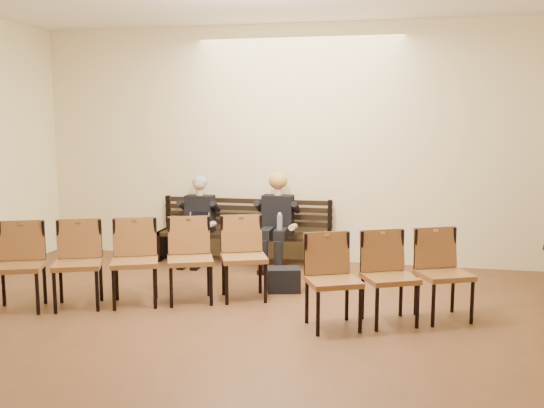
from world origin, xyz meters
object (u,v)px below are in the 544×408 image
(seated_man, at_px, (198,221))
(bag, at_px, (284,280))
(chair_row_front, at_px, (135,262))
(seated_woman, at_px, (276,223))
(bench, at_px, (243,248))
(laptop, at_px, (197,227))
(water_bottle, at_px, (280,231))
(chair_row_back, at_px, (390,278))

(seated_man, height_order, bag, seated_man)
(bag, relative_size, chair_row_front, 0.13)
(chair_row_front, bearing_deg, seated_woman, 38.50)
(seated_woman, bearing_deg, bench, 167.18)
(bench, height_order, chair_row_front, chair_row_front)
(bench, distance_m, laptop, 0.76)
(chair_row_front, bearing_deg, seated_man, 67.44)
(water_bottle, relative_size, chair_row_back, 0.14)
(laptop, height_order, chair_row_back, chair_row_back)
(bag, bearing_deg, chair_row_front, -150.61)
(seated_woman, height_order, chair_row_front, seated_woman)
(water_bottle, xyz_separation_m, chair_row_back, (1.56, -1.93, -0.09))
(seated_man, height_order, chair_row_front, seated_man)
(bench, distance_m, seated_man, 0.78)
(bench, xyz_separation_m, chair_row_front, (-0.69, -2.26, 0.27))
(bench, distance_m, chair_row_back, 3.20)
(seated_woman, relative_size, laptop, 4.27)
(seated_man, xyz_separation_m, chair_row_front, (-0.02, -2.14, -0.13))
(laptop, relative_size, chair_row_back, 0.17)
(laptop, bearing_deg, bag, -21.59)
(bag, height_order, chair_row_front, chair_row_front)
(chair_row_back, bearing_deg, water_bottle, 104.08)
(water_bottle, height_order, bag, water_bottle)
(water_bottle, height_order, chair_row_front, chair_row_front)
(laptop, bearing_deg, seated_woman, 22.49)
(laptop, height_order, chair_row_front, chair_row_front)
(bench, relative_size, bag, 6.46)
(seated_woman, xyz_separation_m, chair_row_back, (1.66, -2.20, -0.15))
(seated_man, distance_m, chair_row_back, 3.60)
(seated_woman, height_order, laptop, seated_woman)
(seated_man, relative_size, chair_row_front, 0.41)
(seated_woman, relative_size, bag, 3.17)
(laptop, relative_size, bag, 0.74)
(bench, height_order, bag, bench)
(bench, relative_size, seated_woman, 2.04)
(seated_man, xyz_separation_m, bag, (1.54, -1.26, -0.47))
(seated_woman, xyz_separation_m, chair_row_front, (-1.21, -2.14, -0.14))
(laptop, xyz_separation_m, water_bottle, (1.25, -0.11, 0.02))
(seated_woman, bearing_deg, chair_row_front, -119.52)
(bag, bearing_deg, laptop, 143.98)
(chair_row_back, bearing_deg, seated_man, 117.47)
(laptop, distance_m, chair_row_front, 1.98)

